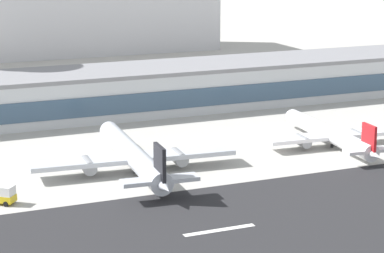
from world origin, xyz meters
TOP-DOWN VIEW (x-y plane):
  - runway_centreline_dash_3 at (-41.25, 2.17)m, footprint 12.00×1.20m
  - terminal_building at (-18.83, 88.69)m, footprint 200.98×23.33m
  - distant_hotel_block at (-13.63, 198.00)m, footprint 114.97×29.68m
  - airliner_black_tail_gate_0 at (-43.14, 36.60)m, footprint 40.62×46.66m
  - airliner_red_tail_gate_1 at (2.21, 37.79)m, footprint 30.04×40.09m

SIDE VIEW (x-z plane):
  - runway_centreline_dash_3 at x=-41.25m, z-range 0.08..0.09m
  - airliner_red_tail_gate_1 at x=2.21m, z-range -1.51..6.85m
  - airliner_black_tail_gate_0 at x=-43.14m, z-range -1.77..7.97m
  - terminal_building at x=-18.83m, z-range 0.00..11.48m
  - distant_hotel_block at x=-13.63m, z-range 0.00..32.75m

